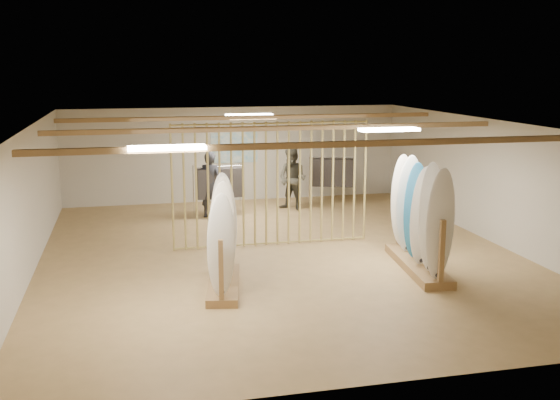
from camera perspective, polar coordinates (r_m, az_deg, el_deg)
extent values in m
plane|color=#AA8752|center=(14.14, 0.00, -4.77)|extent=(12.00, 12.00, 0.00)
plane|color=gray|center=(13.62, 0.00, 6.61)|extent=(12.00, 12.00, 0.00)
plane|color=beige|center=(19.63, -4.00, 4.00)|extent=(12.00, 0.00, 12.00)
plane|color=beige|center=(8.26, 9.60, -6.79)|extent=(12.00, 0.00, 12.00)
plane|color=beige|center=(13.59, -20.99, -0.14)|extent=(0.00, 12.00, 12.00)
plane|color=beige|center=(15.70, 18.07, 1.55)|extent=(0.00, 12.00, 12.00)
cube|color=olive|center=(13.62, 0.00, 6.27)|extent=(9.50, 6.12, 0.10)
cube|color=white|center=(13.62, 0.00, 6.36)|extent=(1.20, 0.35, 0.06)
cylinder|color=tan|center=(14.27, -9.37, 1.01)|extent=(0.05, 0.05, 2.78)
cylinder|color=tan|center=(14.29, -8.34, 1.06)|extent=(0.05, 0.05, 2.78)
cylinder|color=tan|center=(14.31, -7.31, 1.10)|extent=(0.05, 0.05, 2.78)
cylinder|color=tan|center=(14.34, -6.28, 1.15)|extent=(0.05, 0.05, 2.78)
cylinder|color=tan|center=(14.37, -5.26, 1.19)|extent=(0.05, 0.05, 2.78)
cylinder|color=tan|center=(14.41, -4.24, 1.24)|extent=(0.05, 0.05, 2.78)
cylinder|color=tan|center=(14.45, -3.22, 1.28)|extent=(0.05, 0.05, 2.78)
cylinder|color=tan|center=(14.50, -2.22, 1.32)|extent=(0.05, 0.05, 2.78)
cylinder|color=tan|center=(14.55, -1.21, 1.36)|extent=(0.05, 0.05, 2.78)
cylinder|color=tan|center=(14.60, -0.22, 1.40)|extent=(0.05, 0.05, 2.78)
cylinder|color=tan|center=(14.66, 0.77, 1.45)|extent=(0.05, 0.05, 2.78)
cylinder|color=tan|center=(14.73, 1.74, 1.49)|extent=(0.05, 0.05, 2.78)
cylinder|color=tan|center=(14.79, 2.71, 1.52)|extent=(0.05, 0.05, 2.78)
cylinder|color=tan|center=(14.87, 3.67, 1.56)|extent=(0.05, 0.05, 2.78)
cylinder|color=tan|center=(14.94, 4.62, 1.60)|extent=(0.05, 0.05, 2.78)
cylinder|color=tan|center=(15.02, 5.56, 1.64)|extent=(0.05, 0.05, 2.78)
cylinder|color=tan|center=(15.11, 6.49, 1.67)|extent=(0.05, 0.05, 2.78)
cylinder|color=tan|center=(15.20, 7.41, 1.71)|extent=(0.05, 0.05, 2.78)
cube|color=#3992C7|center=(19.58, -4.00, 4.57)|extent=(1.40, 0.03, 0.90)
cube|color=olive|center=(12.07, -4.92, -7.34)|extent=(0.91, 2.14, 0.15)
cylinder|color=black|center=(11.81, -4.99, -3.14)|extent=(0.38, 1.99, 0.01)
ellipsoid|color=white|center=(10.98, -5.16, -3.88)|extent=(0.48, 0.14, 1.83)
ellipsoid|color=silver|center=(11.38, -5.08, -3.32)|extent=(0.48, 0.14, 1.83)
ellipsoid|color=silver|center=(11.79, -5.00, -2.80)|extent=(0.48, 0.14, 1.83)
ellipsoid|color=white|center=(12.19, -4.93, -2.31)|extent=(0.48, 0.14, 1.83)
ellipsoid|color=white|center=(12.60, -4.86, -1.85)|extent=(0.48, 0.14, 1.83)
cube|color=olive|center=(13.43, 11.87, -5.54)|extent=(0.92, 2.76, 0.16)
cylinder|color=black|center=(13.18, 12.05, -1.34)|extent=(0.33, 2.64, 0.01)
ellipsoid|color=white|center=(12.10, 13.76, -2.17)|extent=(0.53, 0.13, 2.02)
ellipsoid|color=white|center=(12.52, 13.05, -1.68)|extent=(0.53, 0.13, 2.02)
ellipsoid|color=white|center=(12.95, 12.38, -1.21)|extent=(0.53, 0.13, 2.02)
ellipsoid|color=#2D8CD1|center=(13.37, 11.76, -0.78)|extent=(0.53, 0.13, 2.02)
ellipsoid|color=white|center=(13.80, 11.17, -0.38)|extent=(0.53, 0.13, 2.02)
ellipsoid|color=white|center=(14.23, 10.62, 0.01)|extent=(0.53, 0.13, 2.02)
cylinder|color=silver|center=(17.54, -5.39, 2.91)|extent=(1.30, 0.20, 0.03)
cube|color=black|center=(17.61, -5.37, 1.48)|extent=(1.24, 0.48, 0.79)
cylinder|color=silver|center=(17.65, -5.35, 0.81)|extent=(0.03, 0.03, 1.40)
cylinder|color=silver|center=(19.19, 4.58, 3.73)|extent=(1.26, 0.46, 0.03)
cube|color=black|center=(19.25, 4.56, 2.40)|extent=(1.27, 0.71, 0.80)
cylinder|color=silver|center=(19.29, 4.55, 1.78)|extent=(0.03, 0.03, 1.42)
imported|color=black|center=(17.49, -6.10, 1.74)|extent=(0.88, 0.77, 2.02)
imported|color=#343228|center=(18.30, 1.10, 2.17)|extent=(1.20, 1.20, 1.98)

